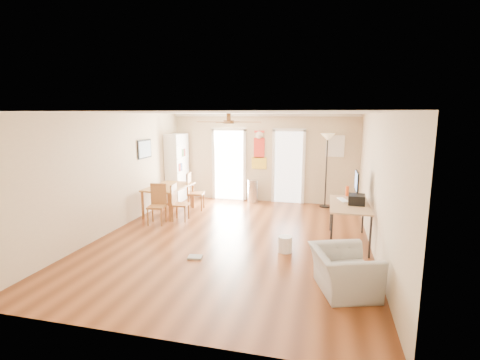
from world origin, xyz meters
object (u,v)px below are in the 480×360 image
(dining_table, at_px, (169,200))
(torchiere_lamp, at_px, (326,171))
(bookshelf, at_px, (177,168))
(dining_chair_right_b, at_px, (180,203))
(printer, at_px, (357,199))
(trash_can, at_px, (253,191))
(dining_chair_near, at_px, (157,205))
(computer_desk, at_px, (348,223))
(dining_chair_right_a, at_px, (196,191))
(armchair, at_px, (344,271))
(wastebasket_a, at_px, (285,244))

(dining_table, distance_m, torchiere_lamp, 4.37)
(bookshelf, distance_m, dining_chair_right_b, 2.24)
(bookshelf, distance_m, printer, 5.63)
(dining_table, relative_size, trash_can, 2.16)
(trash_can, relative_size, torchiere_lamp, 0.33)
(dining_chair_near, distance_m, trash_can, 3.19)
(computer_desk, bearing_deg, bookshelf, 151.59)
(bookshelf, bearing_deg, dining_chair_right_b, -52.43)
(bookshelf, bearing_deg, torchiere_lamp, 15.30)
(dining_table, relative_size, dining_chair_right_a, 1.45)
(dining_chair_near, relative_size, torchiere_lamp, 0.46)
(computer_desk, height_order, armchair, computer_desk)
(armchair, bearing_deg, trash_can, 7.57)
(dining_table, bearing_deg, armchair, -37.77)
(dining_table, distance_m, dining_chair_right_a, 0.77)
(dining_chair_near, distance_m, printer, 4.51)
(trash_can, distance_m, wastebasket_a, 3.96)
(torchiere_lamp, bearing_deg, dining_chair_right_b, -147.41)
(torchiere_lamp, distance_m, printer, 2.92)
(bookshelf, relative_size, wastebasket_a, 6.61)
(dining_chair_near, relative_size, computer_desk, 0.62)
(dining_chair_right_b, relative_size, dining_chair_near, 0.96)
(dining_chair_right_a, distance_m, wastebasket_a, 3.74)
(dining_table, bearing_deg, printer, -14.56)
(dining_table, xyz_separation_m, dining_chair_right_a, (0.55, 0.53, 0.14))
(bookshelf, distance_m, trash_can, 2.39)
(bookshelf, relative_size, dining_chair_right_a, 1.99)
(trash_can, relative_size, printer, 1.84)
(bookshelf, relative_size, computer_desk, 1.32)
(trash_can, bearing_deg, dining_chair_right_a, -138.94)
(trash_can, bearing_deg, dining_chair_right_b, -120.99)
(printer, height_order, armchair, printer)
(dining_table, xyz_separation_m, armchair, (4.30, -3.33, -0.05))
(dining_chair_right_a, distance_m, armchair, 5.38)
(dining_table, xyz_separation_m, computer_desk, (4.47, -1.20, 0.04))
(dining_chair_right_a, distance_m, dining_chair_right_b, 1.07)
(dining_chair_right_b, relative_size, printer, 2.44)
(dining_chair_right_a, relative_size, wastebasket_a, 3.32)
(trash_can, bearing_deg, bookshelf, -173.10)
(bookshelf, distance_m, dining_chair_right_a, 1.38)
(dining_chair_near, bearing_deg, dining_chair_right_a, 66.16)
(dining_chair_right_b, xyz_separation_m, armchair, (3.75, -2.79, -0.14))
(dining_chair_right_b, height_order, wastebasket_a, dining_chair_right_b)
(computer_desk, bearing_deg, dining_chair_right_b, 170.46)
(dining_chair_near, bearing_deg, trash_can, 48.68)
(dining_chair_right_a, height_order, dining_chair_right_b, dining_chair_right_a)
(bookshelf, height_order, trash_can, bookshelf)
(dining_table, distance_m, printer, 4.78)
(dining_chair_right_b, bearing_deg, armchair, -131.34)
(computer_desk, bearing_deg, wastebasket_a, -145.86)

